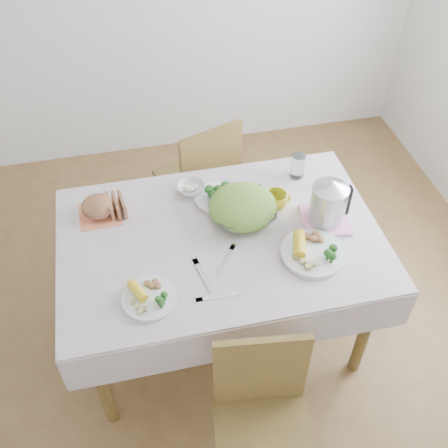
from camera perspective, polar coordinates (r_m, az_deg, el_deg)
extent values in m
plane|color=brown|center=(3.04, -0.29, -11.27)|extent=(3.60, 3.60, 0.00)
cube|color=brown|center=(2.74, -0.32, -6.93)|extent=(1.40, 0.90, 0.75)
cube|color=beige|center=(2.45, -0.35, -1.45)|extent=(1.50, 1.00, 0.01)
cube|color=brown|center=(2.25, 4.46, -21.98)|extent=(0.44, 0.44, 0.88)
cube|color=brown|center=(3.23, -3.02, 5.29)|extent=(0.52, 0.52, 0.91)
imported|color=white|center=(2.51, 2.04, 1.46)|extent=(0.32, 0.32, 0.08)
cylinder|color=white|center=(2.22, -8.12, -8.01)|extent=(0.25, 0.25, 0.02)
cylinder|color=white|center=(2.39, 9.63, -3.19)|extent=(0.41, 0.41, 0.02)
cylinder|color=beige|center=(2.62, -0.66, 2.84)|extent=(0.31, 0.31, 0.02)
cube|color=#EC7E4E|center=(2.62, -13.33, 1.07)|extent=(0.21, 0.21, 0.00)
ellipsoid|color=brown|center=(2.58, -13.53, 1.97)|extent=(0.18, 0.17, 0.10)
imported|color=white|center=(2.66, -3.59, 3.89)|extent=(0.16, 0.16, 0.04)
imported|color=yellow|center=(2.57, 5.66, 2.56)|extent=(0.13, 0.13, 0.09)
cylinder|color=white|center=(2.75, 8.01, 6.23)|extent=(0.07, 0.07, 0.13)
cube|color=#F898C3|center=(2.56, 10.92, 0.44)|extent=(0.25, 0.25, 0.02)
cylinder|color=#B2B5BA|center=(2.48, 11.28, 2.30)|extent=(0.19, 0.19, 0.24)
cube|color=silver|center=(2.29, -2.25, -5.61)|extent=(0.07, 0.21, 0.00)
cube|color=silver|center=(2.35, 0.24, -3.87)|extent=(0.12, 0.16, 0.00)
cube|color=silver|center=(2.22, -0.70, -7.92)|extent=(0.19, 0.03, 0.00)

